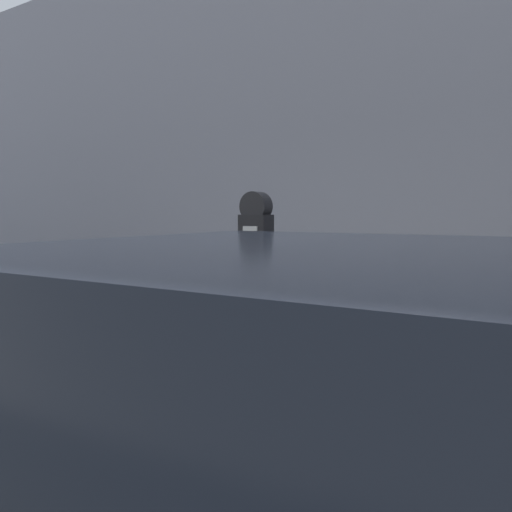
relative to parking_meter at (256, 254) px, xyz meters
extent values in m
cube|color=#9E9B96|center=(0.21, 1.08, -1.17)|extent=(24.00, 2.80, 0.10)
cube|color=gray|center=(0.21, 2.95, 1.37)|extent=(24.00, 0.30, 5.16)
cylinder|color=gray|center=(0.00, 0.00, -0.57)|extent=(0.06, 0.06, 1.08)
cube|color=black|center=(0.00, 0.00, 0.11)|extent=(0.19, 0.13, 0.29)
cube|color=gray|center=(0.00, -0.07, 0.13)|extent=(0.11, 0.01, 0.10)
cylinder|color=black|center=(0.00, 0.00, 0.31)|extent=(0.19, 0.10, 0.19)
cylinder|color=black|center=(-0.06, -0.71, -0.88)|extent=(0.67, 0.24, 0.66)
cube|color=black|center=(1.26, -1.47, -0.07)|extent=(1.86, 1.67, 0.51)
camera|label=1|loc=(1.72, -2.68, 0.26)|focal=35.00mm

